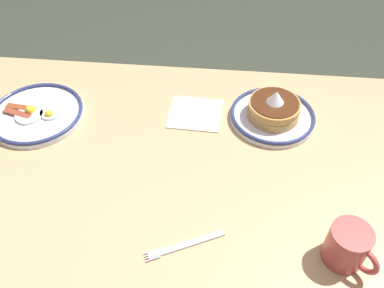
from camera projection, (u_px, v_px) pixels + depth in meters
ground_plane at (197, 288)px, 1.56m from camera, size 6.00×6.00×0.00m
dining_table at (199, 185)px, 1.10m from camera, size 1.47×0.85×0.72m
plate_near_main at (273, 113)px, 1.15m from camera, size 0.24×0.24×0.10m
plate_center_pancakes at (37, 114)px, 1.16m from camera, size 0.27×0.27×0.04m
coffee_mug at (348, 246)px, 0.83m from camera, size 0.10×0.10×0.10m
paper_napkin at (195, 114)px, 1.18m from camera, size 0.16×0.15×0.00m
fork_near at (185, 245)px, 0.88m from camera, size 0.17×0.09×0.01m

